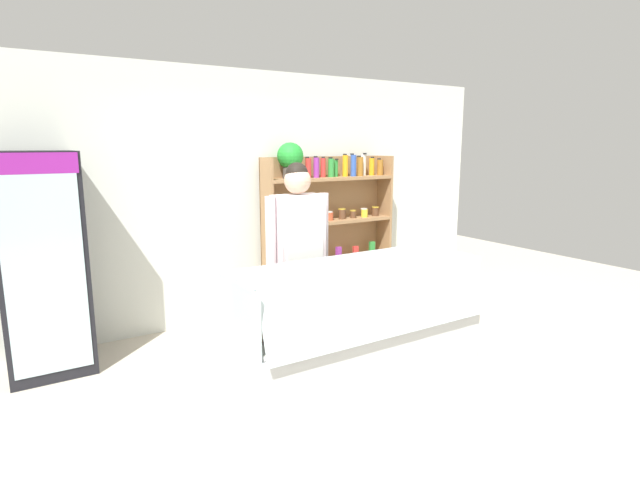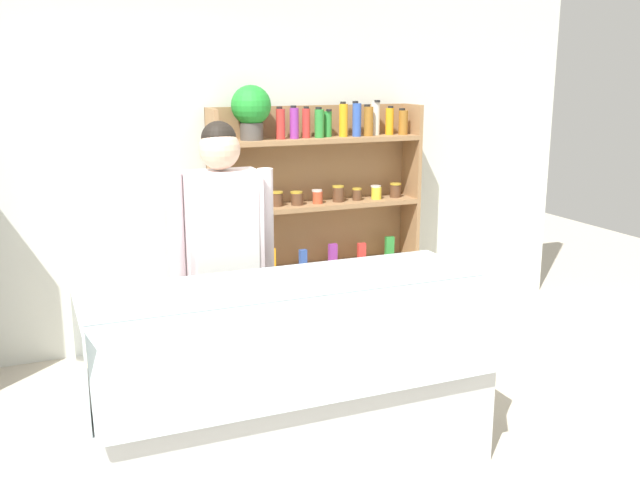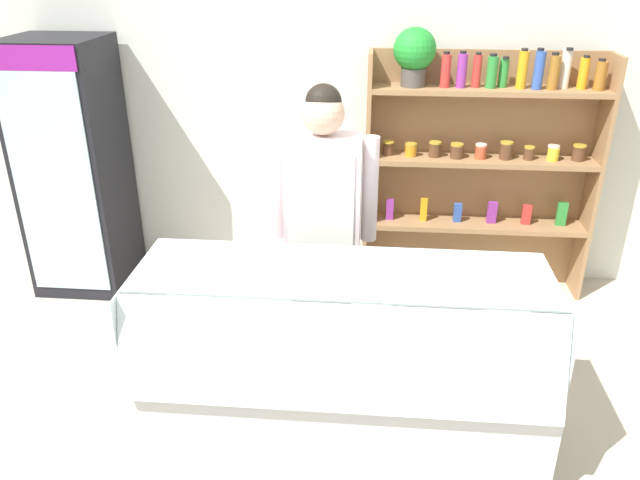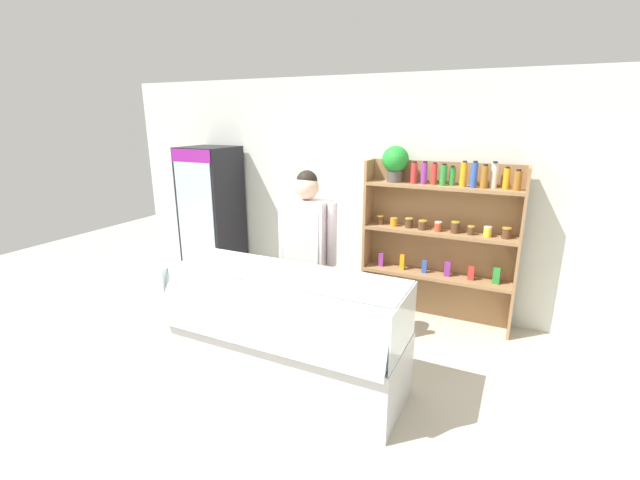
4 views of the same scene
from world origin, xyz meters
The scene contains 6 objects.
ground_plane centered at (0.00, 0.00, 0.00)m, with size 12.00×12.00×0.00m, color beige.
back_wall centered at (0.00, 2.04, 1.35)m, with size 6.80×0.10×2.70m, color silver.
drinks_fridge centered at (-1.95, 1.62, 0.93)m, with size 0.65×0.66×1.87m.
shelving_unit centered at (0.96, 1.81, 1.11)m, with size 1.65×0.29×1.94m.
deli_display_case centered at (0.13, 0.00, 0.31)m, with size 2.03×0.79×1.01m.
shop_clerk centered at (-0.02, 0.68, 1.06)m, with size 0.62×0.25×1.77m.
Camera 4 is at (1.81, -2.81, 2.25)m, focal length 24.00 mm.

